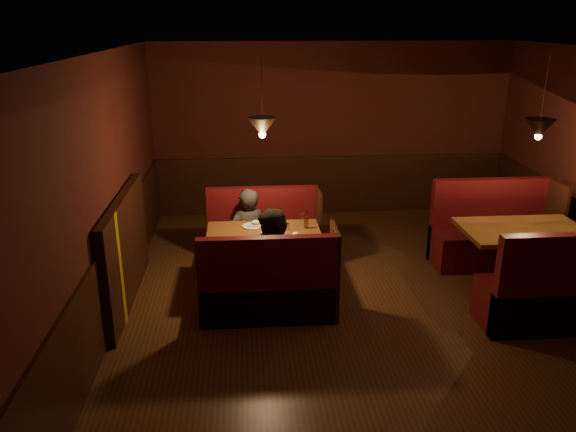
{
  "coord_description": "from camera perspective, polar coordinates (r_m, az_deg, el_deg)",
  "views": [
    {
      "loc": [
        -1.49,
        -5.85,
        3.22
      ],
      "look_at": [
        -0.98,
        0.6,
        0.95
      ],
      "focal_mm": 35.0,
      "sensor_mm": 36.0,
      "label": 1
    }
  ],
  "objects": [
    {
      "name": "main_table",
      "position": [
        6.98,
        -2.35,
        -2.94
      ],
      "size": [
        1.4,
        0.85,
        0.98
      ],
      "color": "#512F0E",
      "rests_on": "ground"
    },
    {
      "name": "second_bench_far",
      "position": [
        8.26,
        19.99,
        -2.05
      ],
      "size": [
        1.64,
        0.61,
        1.17
      ],
      "color": "#500610",
      "rests_on": "ground"
    },
    {
      "name": "main_bench_far",
      "position": [
        7.8,
        -2.44,
        -2.4
      ],
      "size": [
        1.54,
        0.55,
        1.05
      ],
      "color": "#500610",
      "rests_on": "ground"
    },
    {
      "name": "diner_a",
      "position": [
        7.55,
        -4.14,
        0.01
      ],
      "size": [
        0.62,
        0.52,
        1.46
      ],
      "primitive_type": "imported",
      "rotation": [
        0.0,
        0.0,
        3.5
      ],
      "color": "#2D2D2D",
      "rests_on": "ground"
    },
    {
      "name": "second_bench_near",
      "position": [
        6.83,
        25.93,
        -7.39
      ],
      "size": [
        1.64,
        0.61,
        1.17
      ],
      "color": "#500610",
      "rests_on": "ground"
    },
    {
      "name": "diner_b",
      "position": [
        6.33,
        -1.25,
        -3.25
      ],
      "size": [
        0.94,
        0.85,
        1.58
      ],
      "primitive_type": "imported",
      "rotation": [
        0.0,
        0.0,
        -0.41
      ],
      "color": "black",
      "rests_on": "ground"
    },
    {
      "name": "second_table",
      "position": [
        7.43,
        22.68,
        -2.74
      ],
      "size": [
        1.48,
        0.95,
        0.84
      ],
      "color": "#512F0E",
      "rests_on": "ground"
    },
    {
      "name": "room",
      "position": [
        6.4,
        6.68,
        -0.61
      ],
      "size": [
        6.02,
        7.02,
        2.92
      ],
      "color": "#422A12",
      "rests_on": "ground"
    },
    {
      "name": "main_bench_near",
      "position": [
        6.35,
        -1.87,
        -7.69
      ],
      "size": [
        1.54,
        0.55,
        1.05
      ],
      "color": "#500610",
      "rests_on": "ground"
    }
  ]
}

